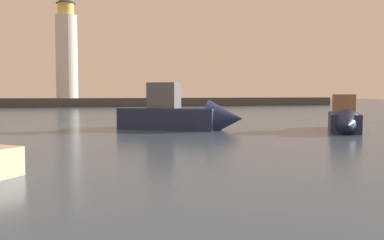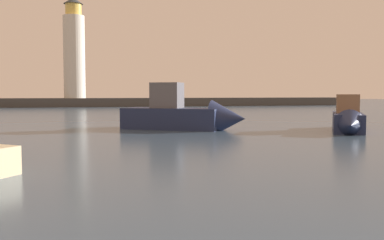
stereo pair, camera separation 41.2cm
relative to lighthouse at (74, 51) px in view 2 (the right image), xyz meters
name	(u,v)px [view 2 (the right image)]	position (x,y,z in m)	size (l,w,h in m)	color
ground_plane	(141,119)	(6.93, -37.40, -9.84)	(224.40, 224.40, 0.00)	#384C60
breakwater	(115,102)	(6.93, 0.00, -9.07)	(88.64, 4.03, 1.55)	#423F3D
lighthouse	(74,51)	(0.00, 0.00, 0.00)	(3.68, 3.68, 17.51)	silver
motorboat_2	(348,119)	(17.89, -53.73, -9.05)	(5.08, 6.72, 2.56)	#1E284C
motorboat_3	(188,116)	(8.54, -49.62, -8.91)	(8.34, 6.41, 3.54)	#1E284C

